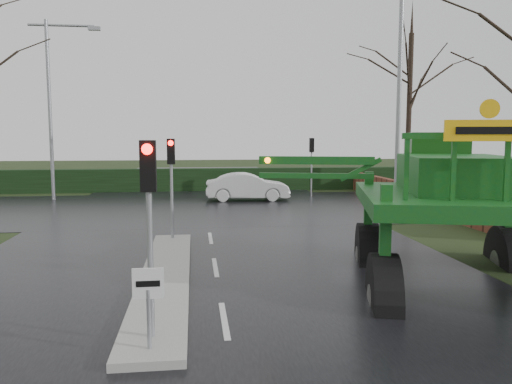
{
  "coord_description": "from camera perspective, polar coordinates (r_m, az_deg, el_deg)",
  "views": [
    {
      "loc": [
        -0.55,
        -9.4,
        3.57
      ],
      "look_at": [
        1.22,
        4.78,
        2.0
      ],
      "focal_mm": 35.0,
      "sensor_mm": 36.0,
      "label": 1
    }
  ],
  "objects": [
    {
      "name": "road_cross",
      "position": [
        25.66,
        -5.83,
        -1.74
      ],
      "size": [
        80.0,
        12.0,
        0.02
      ],
      "primitive_type": "cube",
      "color": "black",
      "rests_on": "ground"
    },
    {
      "name": "tree_right_far",
      "position": [
        33.41,
        17.16,
        11.03
      ],
      "size": [
        7.0,
        7.0,
        12.05
      ],
      "color": "black",
      "rests_on": "ground"
    },
    {
      "name": "brick_wall",
      "position": [
        27.86,
        16.29,
        -0.09
      ],
      "size": [
        0.4,
        20.0,
        1.2
      ],
      "primitive_type": "cube",
      "color": "#592D1E",
      "rests_on": "ground"
    },
    {
      "name": "median_island",
      "position": [
        12.9,
        -10.33,
        -9.5
      ],
      "size": [
        1.2,
        10.0,
        0.16
      ],
      "primitive_type": "cube",
      "color": "gray",
      "rests_on": "ground"
    },
    {
      "name": "traffic_signal_near",
      "position": [
        8.48,
        -12.15,
        -0.52
      ],
      "size": [
        0.26,
        0.33,
        3.52
      ],
      "color": "gray",
      "rests_on": "ground"
    },
    {
      "name": "street_light_right",
      "position": [
        23.24,
        15.36,
        12.03
      ],
      "size": [
        3.85,
        0.3,
        10.0
      ],
      "color": "gray",
      "rests_on": "ground"
    },
    {
      "name": "crop_sprayer",
      "position": [
        11.16,
        14.54,
        0.85
      ],
      "size": [
        9.41,
        6.94,
        5.4
      ],
      "rotation": [
        0.0,
        0.0,
        -0.25
      ],
      "color": "black",
      "rests_on": "ground"
    },
    {
      "name": "white_sedan",
      "position": [
        28.26,
        -0.96,
        -0.98
      ],
      "size": [
        4.76,
        1.86,
        1.54
      ],
      "primitive_type": "imported",
      "rotation": [
        0.0,
        0.0,
        1.52
      ],
      "color": "silver",
      "rests_on": "ground"
    },
    {
      "name": "street_light_left_far",
      "position": [
        30.47,
        -22.01,
        10.38
      ],
      "size": [
        3.85,
        0.3,
        10.0
      ],
      "color": "gray",
      "rests_on": "ground"
    },
    {
      "name": "ground",
      "position": [
        10.07,
        -3.65,
        -14.51
      ],
      "size": [
        140.0,
        140.0,
        0.0
      ],
      "primitive_type": "plane",
      "color": "black",
      "rests_on": "ground"
    },
    {
      "name": "keep_left_sign",
      "position": [
        8.33,
        -12.2,
        -11.45
      ],
      "size": [
        0.5,
        0.07,
        1.35
      ],
      "color": "gray",
      "rests_on": "ground"
    },
    {
      "name": "road_main",
      "position": [
        19.73,
        -5.43,
        -4.16
      ],
      "size": [
        14.0,
        80.0,
        0.02
      ],
      "primitive_type": "cube",
      "color": "black",
      "rests_on": "ground"
    },
    {
      "name": "traffic_signal_mid",
      "position": [
        16.94,
        -9.66,
        2.87
      ],
      "size": [
        0.26,
        0.33,
        3.52
      ],
      "color": "gray",
      "rests_on": "ground"
    },
    {
      "name": "hedge_row",
      "position": [
        33.52,
        -6.16,
        1.42
      ],
      "size": [
        44.0,
        0.9,
        1.5
      ],
      "primitive_type": "cube",
      "color": "black",
      "rests_on": "ground"
    },
    {
      "name": "traffic_signal_far",
      "position": [
        30.26,
        6.37,
        4.39
      ],
      "size": [
        0.26,
        0.33,
        3.52
      ],
      "rotation": [
        0.0,
        0.0,
        3.14
      ],
      "color": "gray",
      "rests_on": "ground"
    }
  ]
}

